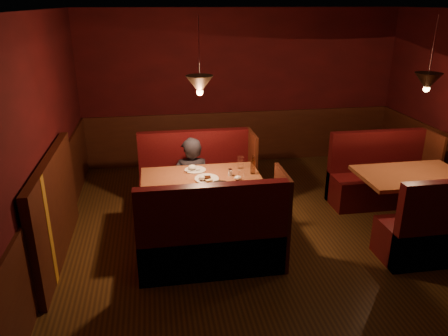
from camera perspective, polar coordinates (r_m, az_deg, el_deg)
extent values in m
cube|color=#392412|center=(5.74, 9.23, -10.87)|extent=(6.00, 7.00, 0.01)
cube|color=black|center=(4.90, 11.30, 19.52)|extent=(6.00, 7.00, 0.01)
cube|color=black|center=(8.42, 2.33, 10.35)|extent=(6.00, 0.01, 2.90)
cube|color=black|center=(5.03, -24.18, 1.18)|extent=(0.01, 7.00, 2.90)
cube|color=#411B0F|center=(8.62, 2.27, 4.10)|extent=(6.00, 0.04, 1.00)
cube|color=#411B0F|center=(5.39, -22.43, -8.34)|extent=(0.04, 7.00, 1.00)
cube|color=#411B0F|center=(5.66, -21.23, -5.05)|extent=(0.10, 2.20, 1.30)
cube|color=#C08425|center=(5.17, -21.78, -7.66)|extent=(0.01, 0.12, 1.30)
cylinder|color=#333333|center=(5.33, -3.30, 15.05)|extent=(0.01, 0.01, 0.80)
cone|color=black|center=(5.39, -3.21, 10.81)|extent=(0.34, 0.34, 0.22)
sphere|color=#FFBF72|center=(5.40, -3.19, 9.87)|extent=(0.08, 0.08, 0.08)
cylinder|color=#333333|center=(6.09, 25.63, 13.85)|extent=(0.01, 0.01, 0.80)
cone|color=black|center=(6.14, 25.05, 10.17)|extent=(0.34, 0.34, 0.22)
sphere|color=#FFBF72|center=(6.16, 24.92, 9.36)|extent=(0.08, 0.08, 0.08)
cube|color=brown|center=(5.73, -2.96, -1.47)|extent=(1.57, 0.95, 0.06)
cylinder|color=#411B0F|center=(5.91, -2.89, -5.23)|extent=(0.16, 0.16, 0.78)
cylinder|color=#411B0F|center=(6.08, -2.82, -8.36)|extent=(0.63, 0.63, 0.04)
cylinder|color=silver|center=(5.64, -2.27, -1.44)|extent=(0.31, 0.31, 0.02)
cube|color=black|center=(5.58, -2.26, -1.34)|extent=(0.10, 0.09, 0.04)
ellipsoid|color=silver|center=(5.56, -2.87, -1.33)|extent=(0.08, 0.08, 0.06)
cube|color=tan|center=(5.50, -1.95, -1.72)|extent=(0.10, 0.08, 0.04)
cylinder|color=silver|center=(5.55, -2.93, -1.67)|extent=(0.08, 0.13, 0.01)
cylinder|color=silver|center=(5.95, -3.79, -0.27)|extent=(0.29, 0.29, 0.02)
ellipsoid|color=beige|center=(5.94, -4.17, 0.11)|extent=(0.11, 0.11, 0.06)
cube|color=silver|center=(5.88, -4.19, -0.42)|extent=(0.22, 0.05, 0.00)
cylinder|color=white|center=(5.75, 0.81, -0.58)|extent=(0.06, 0.06, 0.09)
cylinder|color=white|center=(6.00, 2.17, 0.72)|extent=(0.09, 0.09, 0.17)
cylinder|color=white|center=(5.53, 2.32, -1.09)|extent=(0.09, 0.09, 0.17)
cylinder|color=#47230F|center=(5.82, 3.81, 0.09)|extent=(0.07, 0.07, 0.18)
cylinder|color=#47230F|center=(5.77, 3.84, 1.29)|extent=(0.03, 0.03, 0.08)
ellipsoid|color=white|center=(5.63, 1.82, -1.29)|extent=(0.13, 0.12, 0.05)
cube|color=#35050A|center=(6.70, -3.66, -3.28)|extent=(1.68, 0.62, 0.50)
cube|color=#35050A|center=(6.79, -3.94, 0.13)|extent=(1.68, 0.13, 1.18)
cube|color=#411B0F|center=(6.70, 3.62, -0.17)|extent=(0.04, 0.62, 1.18)
cube|color=#35050A|center=(5.27, -1.82, -10.45)|extent=(1.68, 0.62, 0.50)
cube|color=#35050A|center=(4.89, -1.49, -8.55)|extent=(1.68, 0.13, 1.18)
cube|color=#411B0F|center=(5.27, 7.53, -6.46)|extent=(0.04, 0.62, 1.18)
cube|color=brown|center=(6.46, 23.34, -0.92)|extent=(1.43, 0.91, 0.05)
cylinder|color=#411B0F|center=(6.61, 22.85, -4.15)|extent=(0.15, 0.15, 0.75)
cylinder|color=#411B0F|center=(6.76, 22.43, -6.88)|extent=(0.60, 0.60, 0.04)
cube|color=#35050A|center=(7.27, 19.59, -2.60)|extent=(1.53, 0.59, 0.48)
cube|color=#35050A|center=(7.34, 19.06, 0.40)|extent=(1.53, 0.13, 1.13)
cube|color=#411B0F|center=(7.56, 25.14, 0.12)|extent=(0.04, 0.59, 1.13)
cube|color=#35050A|center=(6.10, 26.41, -8.28)|extent=(1.53, 0.59, 0.48)
imported|color=black|center=(6.27, -4.31, 0.23)|extent=(0.57, 0.37, 1.56)
imported|color=black|center=(5.18, -0.15, -5.40)|extent=(0.71, 0.57, 1.39)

